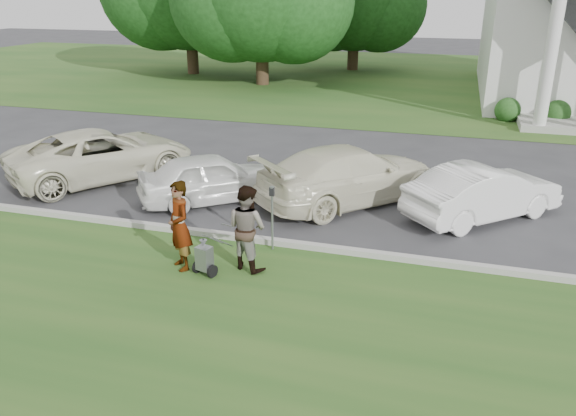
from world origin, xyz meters
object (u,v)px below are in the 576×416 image
at_px(car_a, 102,154).
at_px(car_b, 212,178).
at_px(person_right, 247,228).
at_px(car_d, 483,192).
at_px(person_left, 180,226).
at_px(parking_meter_near, 272,211).
at_px(car_c, 350,175).
at_px(striping_cart, 205,259).

relative_size(car_a, car_b, 1.38).
bearing_deg(person_right, car_a, -12.16).
height_order(car_a, car_d, car_a).
distance_m(person_left, parking_meter_near, 2.04).
xyz_separation_m(parking_meter_near, car_c, (1.05, 3.49, -0.18)).
xyz_separation_m(person_right, car_d, (4.67, 4.25, -0.21)).
xyz_separation_m(striping_cart, car_b, (-1.57, 3.96, 0.30)).
bearing_deg(parking_meter_near, car_b, 135.55).
bearing_deg(person_left, car_d, 80.27).
height_order(striping_cart, person_right, person_right).
bearing_deg(car_b, car_d, -121.90).
relative_size(person_left, car_c, 0.36).
bearing_deg(parking_meter_near, car_a, 152.71).
bearing_deg(car_a, parking_meter_near, -171.93).
distance_m(person_left, car_a, 6.83).
xyz_separation_m(car_a, car_b, (3.97, -0.88, -0.08)).
xyz_separation_m(person_left, car_d, (5.97, 4.65, -0.26)).
bearing_deg(parking_meter_near, car_d, 36.50).
bearing_deg(parking_meter_near, person_left, -138.22).
bearing_deg(car_c, striping_cart, 110.10).
bearing_deg(car_c, parking_meter_near, 115.11).
relative_size(car_a, car_d, 1.31).
height_order(person_left, car_b, person_left).
relative_size(person_left, car_b, 0.48).
relative_size(person_right, parking_meter_near, 1.20).
bearing_deg(car_a, person_left, 171.87).
relative_size(striping_cart, car_d, 0.23).
bearing_deg(car_a, car_b, -157.13).
height_order(striping_cart, car_d, car_d).
distance_m(car_b, car_d, 7.01).
height_order(person_left, car_c, person_left).
bearing_deg(striping_cart, parking_meter_near, 73.77).
distance_m(person_right, parking_meter_near, 0.99).
bearing_deg(car_c, person_left, 103.89).
distance_m(car_a, car_b, 4.06).
distance_m(person_left, car_b, 3.96).
xyz_separation_m(car_b, car_d, (6.96, 0.83, 0.02)).
relative_size(parking_meter_near, car_a, 0.28).
relative_size(car_a, car_c, 1.03).
bearing_deg(car_d, person_left, 84.62).
relative_size(striping_cart, parking_meter_near, 0.65).
xyz_separation_m(striping_cart, person_left, (-0.58, 0.14, 0.58)).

